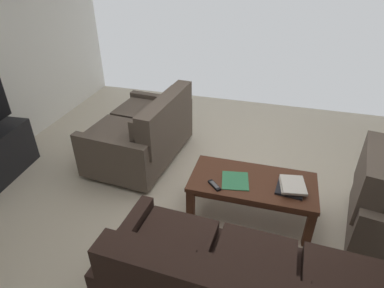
% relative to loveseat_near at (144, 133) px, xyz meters
% --- Properties ---
extents(ground_plane, '(5.76, 5.46, 0.01)m').
position_rel_loveseat_near_xyz_m(ground_plane, '(-1.10, 0.64, -0.37)').
color(ground_plane, beige).
extents(loveseat_near, '(1.01, 1.42, 0.87)m').
position_rel_loveseat_near_xyz_m(loveseat_near, '(0.00, 0.00, 0.00)').
color(loveseat_near, black).
rests_on(loveseat_near, ground).
extents(coffee_table, '(1.16, 0.57, 0.43)m').
position_rel_loveseat_near_xyz_m(coffee_table, '(-1.38, 0.68, -0.00)').
color(coffee_table, '#4C2819').
rests_on(coffee_table, ground).
extents(book_stack, '(0.27, 0.29, 0.06)m').
position_rel_loveseat_near_xyz_m(book_stack, '(-1.73, 0.71, 0.10)').
color(book_stack, black).
rests_on(book_stack, coffee_table).
extents(tv_remote, '(0.14, 0.14, 0.02)m').
position_rel_loveseat_near_xyz_m(tv_remote, '(-1.05, 0.86, 0.08)').
color(tv_remote, black).
rests_on(tv_remote, coffee_table).
extents(loose_magazine, '(0.29, 0.31, 0.01)m').
position_rel_loveseat_near_xyz_m(loose_magazine, '(-1.22, 0.73, 0.07)').
color(loose_magazine, '#337F51').
rests_on(loose_magazine, coffee_table).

